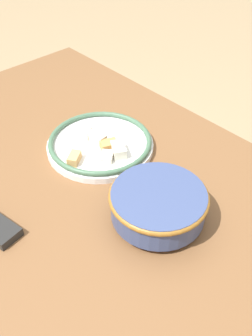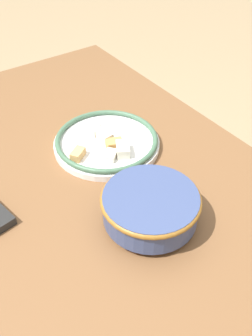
# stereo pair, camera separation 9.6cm
# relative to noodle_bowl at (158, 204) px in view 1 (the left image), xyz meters

# --- Properties ---
(ground_plane) EXTENTS (8.00, 8.00, 0.00)m
(ground_plane) POSITION_rel_noodle_bowl_xyz_m (0.23, 0.01, -0.82)
(ground_plane) COLOR #9E8460
(dining_table) EXTENTS (1.29, 0.82, 0.78)m
(dining_table) POSITION_rel_noodle_bowl_xyz_m (0.23, 0.01, -0.14)
(dining_table) COLOR brown
(dining_table) RESTS_ON ground_plane
(noodle_bowl) EXTENTS (0.22, 0.22, 0.08)m
(noodle_bowl) POSITION_rel_noodle_bowl_xyz_m (0.00, 0.00, 0.00)
(noodle_bowl) COLOR #384775
(noodle_bowl) RESTS_ON dining_table
(food_plate) EXTENTS (0.29, 0.29, 0.05)m
(food_plate) POSITION_rel_noodle_bowl_xyz_m (0.28, -0.07, -0.03)
(food_plate) COLOR white
(food_plate) RESTS_ON dining_table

